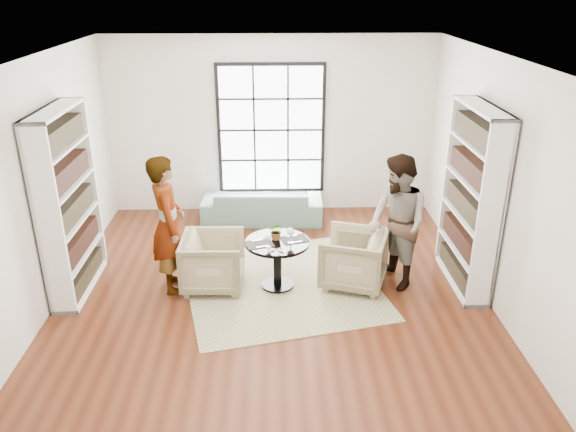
{
  "coord_description": "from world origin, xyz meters",
  "views": [
    {
      "loc": [
        0.01,
        -6.32,
        3.83
      ],
      "look_at": [
        0.21,
        0.4,
        0.95
      ],
      "focal_mm": 35.0,
      "sensor_mm": 36.0,
      "label": 1
    }
  ],
  "objects_px": {
    "pedestal_table": "(277,254)",
    "person_left": "(168,225)",
    "sofa": "(262,205)",
    "flower_centerpiece": "(277,231)",
    "wine_glass_left": "(268,238)",
    "armchair_right": "(353,259)",
    "wine_glass_right": "(291,232)",
    "person_right": "(397,223)",
    "armchair_left": "(213,262)"
  },
  "relations": [
    {
      "from": "person_left",
      "to": "wine_glass_right",
      "type": "bearing_deg",
      "value": -107.07
    },
    {
      "from": "person_right",
      "to": "wine_glass_right",
      "type": "distance_m",
      "value": 1.39
    },
    {
      "from": "armchair_right",
      "to": "person_right",
      "type": "relative_size",
      "value": 0.46
    },
    {
      "from": "pedestal_table",
      "to": "sofa",
      "type": "relative_size",
      "value": 0.42
    },
    {
      "from": "armchair_left",
      "to": "wine_glass_right",
      "type": "distance_m",
      "value": 1.12
    },
    {
      "from": "wine_glass_left",
      "to": "flower_centerpiece",
      "type": "xyz_separation_m",
      "value": [
        0.11,
        0.22,
        -0.01
      ]
    },
    {
      "from": "armchair_left",
      "to": "wine_glass_right",
      "type": "xyz_separation_m",
      "value": [
        1.02,
        -0.09,
        0.46
      ]
    },
    {
      "from": "person_left",
      "to": "wine_glass_left",
      "type": "relative_size",
      "value": 10.35
    },
    {
      "from": "sofa",
      "to": "armchair_right",
      "type": "distance_m",
      "value": 2.51
    },
    {
      "from": "person_left",
      "to": "flower_centerpiece",
      "type": "height_order",
      "value": "person_left"
    },
    {
      "from": "sofa",
      "to": "armchair_left",
      "type": "distance_m",
      "value": 2.28
    },
    {
      "from": "wine_glass_left",
      "to": "flower_centerpiece",
      "type": "height_order",
      "value": "flower_centerpiece"
    },
    {
      "from": "person_left",
      "to": "sofa",
      "type": "bearing_deg",
      "value": -41.71
    },
    {
      "from": "armchair_right",
      "to": "flower_centerpiece",
      "type": "xyz_separation_m",
      "value": [
        -1.02,
        0.02,
        0.41
      ]
    },
    {
      "from": "wine_glass_right",
      "to": "person_left",
      "type": "bearing_deg",
      "value": 176.63
    },
    {
      "from": "pedestal_table",
      "to": "flower_centerpiece",
      "type": "distance_m",
      "value": 0.3
    },
    {
      "from": "pedestal_table",
      "to": "sofa",
      "type": "xyz_separation_m",
      "value": [
        -0.23,
        2.22,
        -0.2
      ]
    },
    {
      "from": "sofa",
      "to": "wine_glass_right",
      "type": "xyz_separation_m",
      "value": [
        0.4,
        -2.28,
        0.53
      ]
    },
    {
      "from": "flower_centerpiece",
      "to": "pedestal_table",
      "type": "bearing_deg",
      "value": -82.78
    },
    {
      "from": "armchair_left",
      "to": "person_right",
      "type": "bearing_deg",
      "value": -88.72
    },
    {
      "from": "person_right",
      "to": "person_left",
      "type": "bearing_deg",
      "value": -109.09
    },
    {
      "from": "sofa",
      "to": "flower_centerpiece",
      "type": "relative_size",
      "value": 8.54
    },
    {
      "from": "sofa",
      "to": "flower_centerpiece",
      "type": "xyz_separation_m",
      "value": [
        0.22,
        -2.16,
        0.5
      ]
    },
    {
      "from": "wine_glass_right",
      "to": "armchair_left",
      "type": "bearing_deg",
      "value": 174.82
    },
    {
      "from": "person_right",
      "to": "flower_centerpiece",
      "type": "relative_size",
      "value": 7.63
    },
    {
      "from": "sofa",
      "to": "wine_glass_right",
      "type": "relative_size",
      "value": 9.39
    },
    {
      "from": "pedestal_table",
      "to": "flower_centerpiece",
      "type": "xyz_separation_m",
      "value": [
        -0.01,
        0.06,
        0.3
      ]
    },
    {
      "from": "sofa",
      "to": "flower_centerpiece",
      "type": "height_order",
      "value": "flower_centerpiece"
    },
    {
      "from": "pedestal_table",
      "to": "wine_glass_right",
      "type": "xyz_separation_m",
      "value": [
        0.17,
        -0.06,
        0.34
      ]
    },
    {
      "from": "armchair_left",
      "to": "person_right",
      "type": "xyz_separation_m",
      "value": [
        2.4,
        0.01,
        0.53
      ]
    },
    {
      "from": "pedestal_table",
      "to": "wine_glass_right",
      "type": "height_order",
      "value": "wine_glass_right"
    },
    {
      "from": "wine_glass_left",
      "to": "person_left",
      "type": "bearing_deg",
      "value": 171.31
    },
    {
      "from": "sofa",
      "to": "wine_glass_left",
      "type": "xyz_separation_m",
      "value": [
        0.12,
        -2.39,
        0.51
      ]
    },
    {
      "from": "sofa",
      "to": "wine_glass_left",
      "type": "relative_size",
      "value": 11.34
    },
    {
      "from": "person_right",
      "to": "wine_glass_right",
      "type": "height_order",
      "value": "person_right"
    },
    {
      "from": "armchair_right",
      "to": "wine_glass_right",
      "type": "height_order",
      "value": "wine_glass_right"
    },
    {
      "from": "sofa",
      "to": "armchair_left",
      "type": "relative_size",
      "value": 2.47
    },
    {
      "from": "armchair_right",
      "to": "person_left",
      "type": "bearing_deg",
      "value": -71.29
    },
    {
      "from": "armchair_left",
      "to": "armchair_right",
      "type": "relative_size",
      "value": 0.98
    },
    {
      "from": "armchair_left",
      "to": "wine_glass_right",
      "type": "relative_size",
      "value": 3.79
    },
    {
      "from": "wine_glass_left",
      "to": "wine_glass_right",
      "type": "bearing_deg",
      "value": 20.09
    },
    {
      "from": "sofa",
      "to": "armchair_left",
      "type": "height_order",
      "value": "armchair_left"
    },
    {
      "from": "sofa",
      "to": "person_right",
      "type": "relative_size",
      "value": 1.12
    },
    {
      "from": "wine_glass_left",
      "to": "armchair_right",
      "type": "bearing_deg",
      "value": 10.33
    },
    {
      "from": "sofa",
      "to": "armchair_right",
      "type": "relative_size",
      "value": 2.43
    },
    {
      "from": "sofa",
      "to": "flower_centerpiece",
      "type": "bearing_deg",
      "value": 97.92
    },
    {
      "from": "person_left",
      "to": "wine_glass_left",
      "type": "distance_m",
      "value": 1.3
    },
    {
      "from": "pedestal_table",
      "to": "wine_glass_left",
      "type": "bearing_deg",
      "value": -124.23
    },
    {
      "from": "person_right",
      "to": "wine_glass_right",
      "type": "xyz_separation_m",
      "value": [
        -1.39,
        -0.1,
        -0.07
      ]
    },
    {
      "from": "pedestal_table",
      "to": "person_left",
      "type": "xyz_separation_m",
      "value": [
        -1.4,
        0.03,
        0.42
      ]
    }
  ]
}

